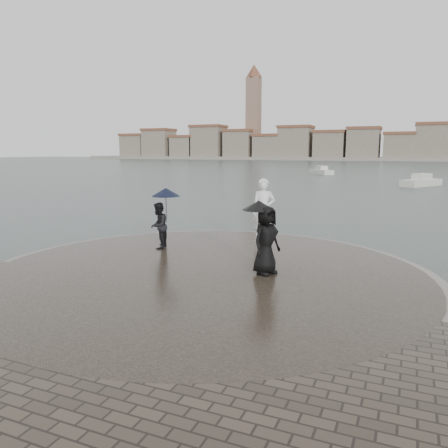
% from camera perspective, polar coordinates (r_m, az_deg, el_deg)
% --- Properties ---
extents(ground, '(400.00, 400.00, 0.00)m').
position_cam_1_polar(ground, '(9.36, -12.05, -13.35)').
color(ground, '#2B3835').
rests_on(ground, ground).
extents(kerb_ring, '(12.50, 12.50, 0.32)m').
position_cam_1_polar(kerb_ring, '(12.15, -2.45, -6.95)').
color(kerb_ring, gray).
rests_on(kerb_ring, ground).
extents(quay_tip, '(11.90, 11.90, 0.36)m').
position_cam_1_polar(quay_tip, '(12.15, -2.45, -6.85)').
color(quay_tip, '#2D261E').
rests_on(quay_tip, ground).
extents(statue, '(0.91, 0.67, 2.28)m').
position_cam_1_polar(statue, '(15.73, 5.17, 1.81)').
color(statue, white).
rests_on(statue, quay_tip).
extents(visitor_left, '(1.13, 1.03, 2.04)m').
position_cam_1_polar(visitor_left, '(14.68, -8.28, 1.01)').
color(visitor_left, black).
rests_on(visitor_left, quay_tip).
extents(visitor_right, '(1.14, 1.08, 1.95)m').
position_cam_1_polar(visitor_right, '(11.59, 5.34, -1.27)').
color(visitor_right, black).
rests_on(visitor_right, quay_tip).
extents(far_skyline, '(260.00, 20.00, 37.00)m').
position_cam_1_polar(far_skyline, '(168.09, 19.75, 9.70)').
color(far_skyline, gray).
rests_on(far_skyline, ground).
extents(boats, '(18.19, 24.39, 1.50)m').
position_cam_1_polar(boats, '(59.13, 17.49, 6.00)').
color(boats, beige).
rests_on(boats, ground).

